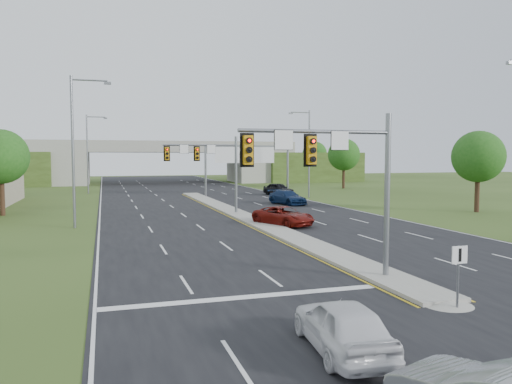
{
  "coord_description": "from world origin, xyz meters",
  "views": [
    {
      "loc": [
        -11.42,
        -18.39,
        5.21
      ],
      "look_at": [
        -2.36,
        11.16,
        3.0
      ],
      "focal_mm": 35.0,
      "sensor_mm": 36.0,
      "label": 1
    }
  ],
  "objects_px": {
    "signal_mast_far": "(211,162)",
    "car_far_a": "(283,216)",
    "car_far_c": "(278,189)",
    "car_far_b": "(288,197)",
    "sign_gantry": "(247,156)",
    "keep_right_sign": "(459,266)",
    "overpass": "(164,165)",
    "car_white": "(342,325)",
    "signal_mast_near": "(340,168)"
  },
  "relations": [
    {
      "from": "signal_mast_far",
      "to": "car_far_a",
      "type": "relative_size",
      "value": 1.36
    },
    {
      "from": "car_far_a",
      "to": "car_far_c",
      "type": "bearing_deg",
      "value": 47.04
    },
    {
      "from": "car_far_c",
      "to": "car_far_b",
      "type": "bearing_deg",
      "value": -125.34
    },
    {
      "from": "sign_gantry",
      "to": "car_far_a",
      "type": "distance_m",
      "value": 29.05
    },
    {
      "from": "keep_right_sign",
      "to": "sign_gantry",
      "type": "distance_m",
      "value": 50.04
    },
    {
      "from": "car_far_a",
      "to": "overpass",
      "type": "bearing_deg",
      "value": 67.27
    },
    {
      "from": "car_white",
      "to": "car_far_c",
      "type": "bearing_deg",
      "value": -102.29
    },
    {
      "from": "overpass",
      "to": "keep_right_sign",
      "type": "bearing_deg",
      "value": -90.0
    },
    {
      "from": "signal_mast_near",
      "to": "car_far_b",
      "type": "distance_m",
      "value": 33.88
    },
    {
      "from": "keep_right_sign",
      "to": "car_far_c",
      "type": "xyz_separation_m",
      "value": [
        11.0,
        49.0,
        -0.67
      ]
    },
    {
      "from": "signal_mast_far",
      "to": "sign_gantry",
      "type": "relative_size",
      "value": 0.6
    },
    {
      "from": "signal_mast_far",
      "to": "signal_mast_near",
      "type": "bearing_deg",
      "value": -90.0
    },
    {
      "from": "sign_gantry",
      "to": "car_far_b",
      "type": "bearing_deg",
      "value": -85.8
    },
    {
      "from": "car_far_b",
      "to": "signal_mast_near",
      "type": "bearing_deg",
      "value": -121.69
    },
    {
      "from": "signal_mast_far",
      "to": "keep_right_sign",
      "type": "relative_size",
      "value": 3.18
    },
    {
      "from": "car_far_b",
      "to": "car_far_c",
      "type": "height_order",
      "value": "car_far_c"
    },
    {
      "from": "sign_gantry",
      "to": "overpass",
      "type": "relative_size",
      "value": 0.14
    },
    {
      "from": "car_white",
      "to": "car_far_c",
      "type": "xyz_separation_m",
      "value": [
        16.44,
        51.19,
        0.1
      ]
    },
    {
      "from": "signal_mast_far",
      "to": "car_far_c",
      "type": "distance_m",
      "value": 23.94
    },
    {
      "from": "overpass",
      "to": "car_far_b",
      "type": "xyz_separation_m",
      "value": [
        7.63,
        -47.91,
        -2.78
      ]
    },
    {
      "from": "sign_gantry",
      "to": "keep_right_sign",
      "type": "bearing_deg",
      "value": -97.7
    },
    {
      "from": "sign_gantry",
      "to": "car_far_c",
      "type": "xyz_separation_m",
      "value": [
        4.32,
        -0.45,
        -4.39
      ]
    },
    {
      "from": "signal_mast_far",
      "to": "car_far_c",
      "type": "height_order",
      "value": "signal_mast_far"
    },
    {
      "from": "sign_gantry",
      "to": "car_white",
      "type": "distance_m",
      "value": 53.23
    },
    {
      "from": "keep_right_sign",
      "to": "car_white",
      "type": "height_order",
      "value": "keep_right_sign"
    },
    {
      "from": "signal_mast_far",
      "to": "overpass",
      "type": "relative_size",
      "value": 0.09
    },
    {
      "from": "sign_gantry",
      "to": "car_far_b",
      "type": "relative_size",
      "value": 2.21
    },
    {
      "from": "keep_right_sign",
      "to": "car_far_a",
      "type": "height_order",
      "value": "keep_right_sign"
    },
    {
      "from": "sign_gantry",
      "to": "car_far_c",
      "type": "distance_m",
      "value": 6.18
    },
    {
      "from": "car_far_c",
      "to": "keep_right_sign",
      "type": "bearing_deg",
      "value": -122.75
    },
    {
      "from": "overpass",
      "to": "car_far_b",
      "type": "relative_size",
      "value": 15.3
    },
    {
      "from": "signal_mast_far",
      "to": "car_far_c",
      "type": "relative_size",
      "value": 1.44
    },
    {
      "from": "sign_gantry",
      "to": "car_far_c",
      "type": "height_order",
      "value": "sign_gantry"
    },
    {
      "from": "signal_mast_far",
      "to": "car_far_b",
      "type": "height_order",
      "value": "signal_mast_far"
    },
    {
      "from": "signal_mast_near",
      "to": "overpass",
      "type": "xyz_separation_m",
      "value": [
        2.26,
        80.07,
        -1.17
      ]
    },
    {
      "from": "keep_right_sign",
      "to": "overpass",
      "type": "bearing_deg",
      "value": 90.0
    },
    {
      "from": "signal_mast_far",
      "to": "car_far_b",
      "type": "relative_size",
      "value": 1.34
    },
    {
      "from": "car_far_c",
      "to": "signal_mast_near",
      "type": "bearing_deg",
      "value": -126.68
    },
    {
      "from": "car_far_b",
      "to": "car_far_c",
      "type": "relative_size",
      "value": 1.08
    },
    {
      "from": "overpass",
      "to": "car_white",
      "type": "distance_m",
      "value": 86.93
    },
    {
      "from": "keep_right_sign",
      "to": "car_white",
      "type": "relative_size",
      "value": 0.52
    },
    {
      "from": "car_far_a",
      "to": "car_far_b",
      "type": "distance_m",
      "value": 16.57
    },
    {
      "from": "keep_right_sign",
      "to": "car_far_a",
      "type": "relative_size",
      "value": 0.43
    },
    {
      "from": "car_white",
      "to": "car_far_a",
      "type": "bearing_deg",
      "value": -101.01
    },
    {
      "from": "sign_gantry",
      "to": "car_white",
      "type": "relative_size",
      "value": 2.73
    },
    {
      "from": "signal_mast_near",
      "to": "car_far_c",
      "type": "relative_size",
      "value": 1.44
    },
    {
      "from": "overpass",
      "to": "car_white",
      "type": "xyz_separation_m",
      "value": [
        -5.44,
        -86.71,
        -2.81
      ]
    },
    {
      "from": "signal_mast_far",
      "to": "keep_right_sign",
      "type": "height_order",
      "value": "signal_mast_far"
    },
    {
      "from": "keep_right_sign",
      "to": "car_far_a",
      "type": "bearing_deg",
      "value": 85.96
    },
    {
      "from": "car_far_a",
      "to": "car_far_b",
      "type": "xyz_separation_m",
      "value": [
        6.13,
        15.4,
        0.05
      ]
    }
  ]
}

